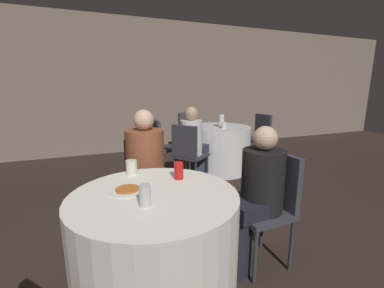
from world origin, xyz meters
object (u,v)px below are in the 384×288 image
(person_floral_shirt, at_px, (146,174))
(soda_can_red, at_px, (179,171))
(chair_far_southwest, at_px, (188,150))
(chair_near_north, at_px, (145,176))
(soda_can_silver, at_px, (145,195))
(table_near, at_px, (156,248))
(bottle_far, at_px, (221,121))
(table_far, at_px, (218,148))
(chair_near_east, at_px, (271,198))
(pizza_plate_near, at_px, (128,190))
(chair_far_north, at_px, (189,131))
(chair_far_east, at_px, (259,134))
(person_white_shirt, at_px, (194,146))
(chair_far_west, at_px, (163,143))
(person_black_shirt, at_px, (253,200))

(person_floral_shirt, bearing_deg, soda_can_red, 109.84)
(chair_far_southwest, bearing_deg, chair_near_north, -79.78)
(chair_near_north, relative_size, soda_can_silver, 7.37)
(table_near, distance_m, bottle_far, 2.87)
(table_far, relative_size, person_floral_shirt, 0.91)
(chair_near_east, xyz_separation_m, person_floral_shirt, (-0.83, 0.72, 0.07))
(chair_near_east, height_order, person_floral_shirt, person_floral_shirt)
(chair_near_north, xyz_separation_m, pizza_plate_near, (-0.27, -0.82, 0.21))
(chair_near_east, height_order, chair_near_north, same)
(pizza_plate_near, bearing_deg, chair_far_north, 62.73)
(person_floral_shirt, distance_m, bottle_far, 2.19)
(chair_near_east, bearing_deg, pizza_plate_near, 83.93)
(chair_far_north, bearing_deg, chair_far_east, 134.81)
(chair_far_north, relative_size, person_floral_shirt, 0.75)
(chair_near_east, relative_size, chair_far_southwest, 1.00)
(chair_far_north, xyz_separation_m, person_white_shirt, (-0.47, -1.42, 0.02))
(bottle_far, bearing_deg, chair_near_north, -138.82)
(table_near, relative_size, chair_far_west, 1.16)
(chair_near_east, xyz_separation_m, soda_can_silver, (-1.01, -0.19, 0.27))
(chair_far_east, bearing_deg, chair_near_east, 136.95)
(chair_near_east, xyz_separation_m, bottle_far, (0.74, 2.23, 0.31))
(pizza_plate_near, bearing_deg, chair_far_east, 40.98)
(person_black_shirt, xyz_separation_m, soda_can_red, (-0.54, 0.16, 0.25))
(person_floral_shirt, distance_m, soda_can_silver, 0.95)
(chair_near_east, bearing_deg, soda_can_silver, 97.61)
(chair_far_east, relative_size, person_white_shirt, 0.79)
(person_black_shirt, bearing_deg, chair_near_north, 32.69)
(table_near, height_order, person_floral_shirt, person_floral_shirt)
(person_white_shirt, bearing_deg, chair_far_north, 124.27)
(table_far, height_order, chair_near_north, chair_near_north)
(table_far, bearing_deg, chair_near_north, -137.12)
(table_far, bearing_deg, table_near, -125.16)
(table_far, distance_m, chair_far_north, 0.97)
(chair_far_west, relative_size, chair_far_east, 1.00)
(chair_near_east, xyz_separation_m, chair_far_east, (1.65, 2.43, 0.00))
(chair_far_west, relative_size, pizza_plate_near, 3.74)
(chair_far_east, bearing_deg, person_floral_shirt, 115.74)
(person_black_shirt, bearing_deg, bottle_far, -25.15)
(chair_far_southwest, distance_m, soda_can_red, 1.71)
(table_far, bearing_deg, person_white_shirt, -142.64)
(table_near, height_order, person_white_shirt, person_white_shirt)
(table_far, height_order, soda_can_silver, soda_can_silver)
(chair_far_east, distance_m, bottle_far, 0.98)
(bottle_far, bearing_deg, chair_far_north, 100.59)
(person_white_shirt, height_order, soda_can_red, person_white_shirt)
(chair_near_north, height_order, person_white_shirt, person_white_shirt)
(chair_near_east, relative_size, chair_far_west, 1.00)
(person_floral_shirt, xyz_separation_m, soda_can_silver, (-0.19, -0.91, 0.20))
(person_white_shirt, xyz_separation_m, soda_can_red, (-0.79, -1.66, 0.24))
(soda_can_silver, relative_size, bottle_far, 0.60)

